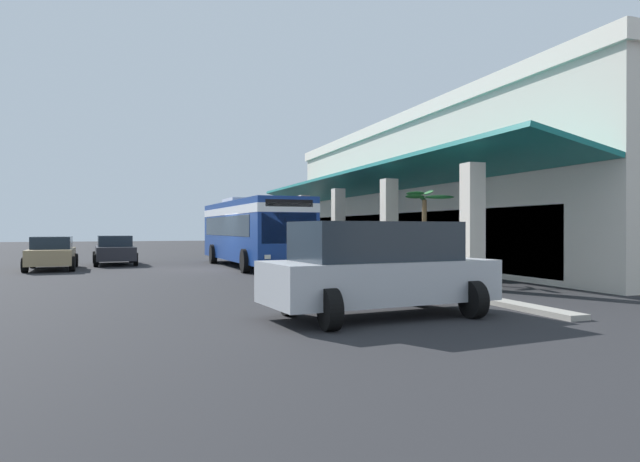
{
  "coord_description": "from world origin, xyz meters",
  "views": [
    {
      "loc": [
        24.99,
        -3.43,
        1.83
      ],
      "look_at": [
        0.37,
        5.07,
        1.72
      ],
      "focal_mm": 31.05,
      "sensor_mm": 36.0,
      "label": 1
    }
  ],
  "objects": [
    {
      "name": "parked_sedan_charcoal",
      "position": [
        -5.02,
        -4.14,
        0.75
      ],
      "size": [
        4.51,
        2.22,
        1.47
      ],
      "color": "#232328",
      "rests_on": "ground"
    },
    {
      "name": "parked_sedan_tan",
      "position": [
        -2.24,
        -6.71,
        0.75
      ],
      "size": [
        4.48,
        2.16,
        1.47
      ],
      "color": "#9E845B",
      "rests_on": "ground"
    },
    {
      "name": "potted_palm",
      "position": [
        7.86,
        6.37,
        0.9
      ],
      "size": [
        1.73,
        1.82,
        3.17
      ],
      "color": "brown",
      "rests_on": "ground"
    },
    {
      "name": "pedestrian",
      "position": [
        7.69,
        2.79,
        0.94
      ],
      "size": [
        0.54,
        0.47,
        1.67
      ],
      "color": "navy",
      "rests_on": "ground"
    },
    {
      "name": "transit_bus",
      "position": [
        -1.19,
        2.15,
        1.85
      ],
      "size": [
        11.33,
        3.2,
        3.34
      ],
      "color": "navy",
      "rests_on": "ground"
    },
    {
      "name": "parked_suv_silver",
      "position": [
        14.57,
        1.44,
        1.02
      ],
      "size": [
        3.05,
        4.98,
        1.97
      ],
      "color": "#B2B5BA",
      "rests_on": "ground"
    },
    {
      "name": "ground",
      "position": [
        0.0,
        8.0,
        0.0
      ],
      "size": [
        120.0,
        120.0,
        0.0
      ],
      "primitive_type": "plane",
      "color": "#262628"
    },
    {
      "name": "curb_strip",
      "position": [
        -0.62,
        4.98,
        0.06
      ],
      "size": [
        34.0,
        0.5,
        0.12
      ],
      "primitive_type": "cube",
      "color": "#9E998E",
      "rests_on": "ground"
    },
    {
      "name": "plaza_building",
      "position": [
        -0.62,
        14.61,
        3.76
      ],
      "size": [
        28.64,
        14.12,
        7.52
      ],
      "color": "beige",
      "rests_on": "ground"
    }
  ]
}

